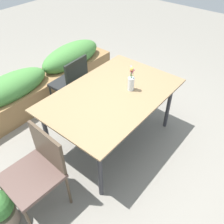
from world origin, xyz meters
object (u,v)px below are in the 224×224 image
(dining_table, at_px, (112,98))
(flower_vase, at_px, (131,81))
(chair_end_left, at_px, (37,169))
(chair_far_side, at_px, (72,82))
(potted_plant, at_px, (0,210))
(planter_box, at_px, (46,79))

(dining_table, height_order, flower_vase, flower_vase)
(chair_end_left, xyz_separation_m, flower_vase, (1.30, -0.12, 0.35))
(chair_end_left, relative_size, chair_far_side, 1.00)
(dining_table, xyz_separation_m, chair_far_side, (0.12, 0.83, -0.19))
(chair_far_side, bearing_deg, potted_plant, -159.13)
(dining_table, distance_m, planter_box, 1.49)
(chair_far_side, distance_m, potted_plant, 1.81)
(potted_plant, bearing_deg, chair_end_left, -15.81)
(flower_vase, bearing_deg, chair_far_side, 94.56)
(flower_vase, xyz_separation_m, potted_plant, (-1.71, 0.23, -0.65))
(chair_end_left, distance_m, flower_vase, 1.35)
(dining_table, bearing_deg, flower_vase, -31.50)
(planter_box, bearing_deg, chair_far_side, -89.20)
(dining_table, distance_m, potted_plant, 1.59)
(chair_far_side, xyz_separation_m, flower_vase, (0.08, -0.95, 0.36))
(flower_vase, height_order, potted_plant, flower_vase)
(dining_table, xyz_separation_m, planter_box, (0.11, 1.43, -0.38))
(planter_box, bearing_deg, potted_plant, -140.98)
(potted_plant, bearing_deg, chair_far_side, 23.69)
(flower_vase, bearing_deg, planter_box, 93.11)
(planter_box, bearing_deg, dining_table, -94.47)
(chair_end_left, xyz_separation_m, planter_box, (1.22, 1.44, -0.21))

